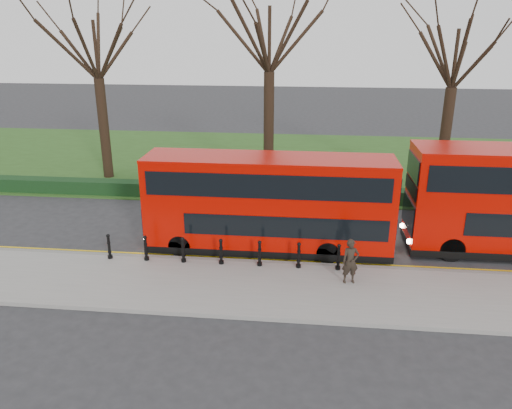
# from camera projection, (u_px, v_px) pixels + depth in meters

# --- Properties ---
(ground) EXTENTS (120.00, 120.00, 0.00)m
(ground) POSITION_uv_depth(u_px,v_px,m) (201.00, 251.00, 21.03)
(ground) COLOR #28282B
(ground) RESTS_ON ground
(pavement) EXTENTS (60.00, 4.00, 0.15)m
(pavement) POSITION_uv_depth(u_px,v_px,m) (184.00, 284.00, 18.20)
(pavement) COLOR gray
(pavement) RESTS_ON ground
(kerb) EXTENTS (60.00, 0.25, 0.16)m
(kerb) POSITION_uv_depth(u_px,v_px,m) (196.00, 260.00, 20.07)
(kerb) COLOR slate
(kerb) RESTS_ON ground
(grass_verge) EXTENTS (60.00, 18.00, 0.06)m
(grass_verge) POSITION_uv_depth(u_px,v_px,m) (246.00, 160.00, 35.04)
(grass_verge) COLOR #284C19
(grass_verge) RESTS_ON ground
(hedge) EXTENTS (60.00, 0.90, 0.80)m
(hedge) POSITION_uv_depth(u_px,v_px,m) (227.00, 192.00, 27.25)
(hedge) COLOR black
(hedge) RESTS_ON ground
(yellow_line_outer) EXTENTS (60.00, 0.10, 0.01)m
(yellow_line_outer) POSITION_uv_depth(u_px,v_px,m) (198.00, 258.00, 20.37)
(yellow_line_outer) COLOR yellow
(yellow_line_outer) RESTS_ON ground
(yellow_line_inner) EXTENTS (60.00, 0.10, 0.01)m
(yellow_line_inner) POSITION_uv_depth(u_px,v_px,m) (199.00, 256.00, 20.56)
(yellow_line_inner) COLOR yellow
(yellow_line_inner) RESTS_ON ground
(tree_left) EXTENTS (7.05, 7.05, 11.01)m
(tree_left) POSITION_uv_depth(u_px,v_px,m) (95.00, 43.00, 28.47)
(tree_left) COLOR black
(tree_left) RESTS_ON ground
(tree_mid) EXTENTS (7.58, 7.58, 11.85)m
(tree_mid) POSITION_uv_depth(u_px,v_px,m) (270.00, 32.00, 27.25)
(tree_mid) COLOR black
(tree_mid) RESTS_ON ground
(tree_right) EXTENTS (6.71, 6.71, 10.48)m
(tree_right) POSITION_uv_depth(u_px,v_px,m) (456.00, 52.00, 26.58)
(tree_right) COLOR black
(tree_right) RESTS_ON ground
(bollard_row) EXTENTS (9.22, 0.15, 1.00)m
(bollard_row) POSITION_uv_depth(u_px,v_px,m) (221.00, 252.00, 19.43)
(bollard_row) COLOR black
(bollard_row) RESTS_ON pavement
(bus_lead) EXTENTS (10.12, 2.33, 4.02)m
(bus_lead) POSITION_uv_depth(u_px,v_px,m) (268.00, 204.00, 20.52)
(bus_lead) COLOR #B30900
(bus_lead) RESTS_ON ground
(pedestrian) EXTENTS (0.68, 0.51, 1.68)m
(pedestrian) POSITION_uv_depth(u_px,v_px,m) (350.00, 261.00, 17.90)
(pedestrian) COLOR black
(pedestrian) RESTS_ON pavement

